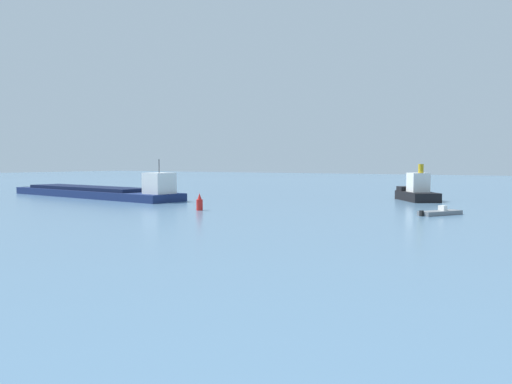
# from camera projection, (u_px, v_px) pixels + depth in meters

# --- Properties ---
(tugboat) EXTENTS (7.71, 8.66, 5.03)m
(tugboat) POSITION_uv_depth(u_px,v_px,m) (417.00, 191.00, 71.04)
(tugboat) COLOR black
(tugboat) RESTS_ON ground
(cargo_barge) EXTENTS (35.37, 9.18, 5.68)m
(cargo_barge) POSITION_uv_depth(u_px,v_px,m) (96.00, 191.00, 78.04)
(cargo_barge) COLOR navy
(cargo_barge) RESTS_ON ground
(fishing_skiff) EXTENTS (3.60, 4.97, 0.92)m
(fishing_skiff) POSITION_uv_depth(u_px,v_px,m) (440.00, 213.00, 51.96)
(fishing_skiff) COLOR slate
(fishing_skiff) RESTS_ON ground
(channel_buoy_red) EXTENTS (0.70, 0.70, 1.90)m
(channel_buoy_red) POSITION_uv_depth(u_px,v_px,m) (200.00, 203.00, 56.83)
(channel_buoy_red) COLOR red
(channel_buoy_red) RESTS_ON ground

